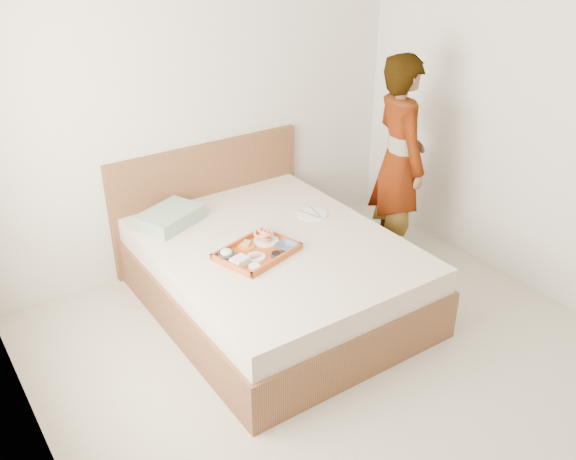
% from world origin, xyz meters
% --- Properties ---
extents(ground, '(3.50, 4.00, 0.01)m').
position_xyz_m(ground, '(0.00, 0.00, 0.00)').
color(ground, beige).
rests_on(ground, ground).
extents(wall_back, '(3.50, 0.01, 2.60)m').
position_xyz_m(wall_back, '(0.00, 2.00, 1.30)').
color(wall_back, silver).
rests_on(wall_back, ground).
extents(wall_left, '(0.01, 4.00, 2.60)m').
position_xyz_m(wall_left, '(-1.75, 0.00, 1.30)').
color(wall_left, silver).
rests_on(wall_left, ground).
extents(bed, '(1.65, 2.00, 0.53)m').
position_xyz_m(bed, '(-0.00, 1.00, 0.27)').
color(bed, brown).
rests_on(bed, ground).
extents(headboard, '(1.65, 0.06, 0.95)m').
position_xyz_m(headboard, '(-0.00, 1.97, 0.47)').
color(headboard, brown).
rests_on(headboard, ground).
extents(pillow, '(0.54, 0.46, 0.11)m').
position_xyz_m(pillow, '(-0.48, 1.65, 0.58)').
color(pillow, '#86A885').
rests_on(pillow, bed).
extents(tray, '(0.59, 0.50, 0.05)m').
position_xyz_m(tray, '(-0.19, 0.91, 0.55)').
color(tray, '#AF5024').
rests_on(tray, bed).
extents(prawn_plate, '(0.22, 0.22, 0.01)m').
position_xyz_m(prawn_plate, '(-0.06, 1.01, 0.55)').
color(prawn_plate, white).
rests_on(prawn_plate, tray).
extents(navy_bowl_big, '(0.18, 0.18, 0.04)m').
position_xyz_m(navy_bowl_big, '(-0.00, 0.85, 0.56)').
color(navy_bowl_big, '#1A284A').
rests_on(navy_bowl_big, tray).
extents(sauce_dish, '(0.09, 0.09, 0.03)m').
position_xyz_m(sauce_dish, '(-0.11, 0.80, 0.56)').
color(sauce_dish, black).
rests_on(sauce_dish, tray).
extents(meat_plate, '(0.16, 0.16, 0.01)m').
position_xyz_m(meat_plate, '(-0.23, 0.86, 0.55)').
color(meat_plate, white).
rests_on(meat_plate, tray).
extents(bread_plate, '(0.15, 0.15, 0.01)m').
position_xyz_m(bread_plate, '(-0.20, 1.03, 0.55)').
color(bread_plate, orange).
rests_on(bread_plate, tray).
extents(salad_bowl, '(0.14, 0.14, 0.04)m').
position_xyz_m(salad_bowl, '(-0.39, 0.98, 0.56)').
color(salad_bowl, '#1A284A').
rests_on(salad_bowl, tray).
extents(plastic_tub, '(0.13, 0.11, 0.05)m').
position_xyz_m(plastic_tub, '(-0.36, 0.85, 0.57)').
color(plastic_tub, silver).
rests_on(plastic_tub, tray).
extents(cheese_round, '(0.09, 0.09, 0.03)m').
position_xyz_m(cheese_round, '(-0.31, 0.75, 0.56)').
color(cheese_round, white).
rests_on(cheese_round, tray).
extents(dinner_plate, '(0.23, 0.23, 0.01)m').
position_xyz_m(dinner_plate, '(0.47, 1.19, 0.54)').
color(dinner_plate, white).
rests_on(dinner_plate, bed).
extents(person, '(0.57, 0.70, 1.67)m').
position_xyz_m(person, '(1.21, 1.07, 0.83)').
color(person, silver).
rests_on(person, ground).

